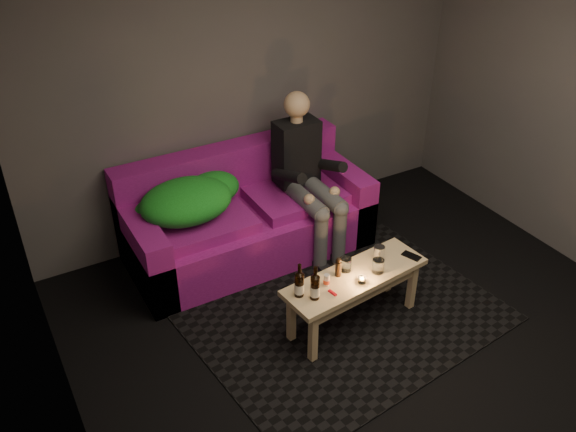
% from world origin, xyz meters
% --- Properties ---
extents(floor, '(4.50, 4.50, 0.00)m').
position_xyz_m(floor, '(0.00, 0.00, 0.00)').
color(floor, black).
rests_on(floor, ground).
extents(room, '(4.50, 4.50, 4.50)m').
position_xyz_m(room, '(0.00, 0.47, 1.64)').
color(room, silver).
rests_on(room, ground).
extents(rug, '(2.33, 1.80, 0.01)m').
position_xyz_m(rug, '(-0.05, 0.65, 0.00)').
color(rug, black).
rests_on(rug, floor).
extents(sofa, '(2.00, 0.90, 0.86)m').
position_xyz_m(sofa, '(-0.31, 1.82, 0.31)').
color(sofa, '#80116F').
rests_on(sofa, floor).
extents(green_blanket, '(0.88, 0.60, 0.30)m').
position_xyz_m(green_blanket, '(-0.78, 1.81, 0.65)').
color(green_blanket, '#167B17').
rests_on(green_blanket, sofa).
extents(person, '(0.36, 0.83, 1.33)m').
position_xyz_m(person, '(0.18, 1.66, 0.69)').
color(person, black).
rests_on(person, sofa).
extents(coffee_table, '(1.12, 0.46, 0.44)m').
position_xyz_m(coffee_table, '(-0.05, 0.60, 0.37)').
color(coffee_table, '#D6B07D').
rests_on(coffee_table, rug).
extents(beer_bottle_a, '(0.06, 0.06, 0.26)m').
position_xyz_m(beer_bottle_a, '(-0.51, 0.60, 0.54)').
color(beer_bottle_a, black).
rests_on(beer_bottle_a, coffee_table).
extents(beer_bottle_b, '(0.06, 0.06, 0.26)m').
position_xyz_m(beer_bottle_b, '(-0.43, 0.53, 0.54)').
color(beer_bottle_b, black).
rests_on(beer_bottle_b, coffee_table).
extents(salt_shaker, '(0.05, 0.05, 0.09)m').
position_xyz_m(salt_shaker, '(-0.29, 0.60, 0.49)').
color(salt_shaker, silver).
rests_on(salt_shaker, coffee_table).
extents(pepper_mill, '(0.06, 0.06, 0.12)m').
position_xyz_m(pepper_mill, '(-0.17, 0.65, 0.50)').
color(pepper_mill, black).
rests_on(pepper_mill, coffee_table).
extents(tumbler_back, '(0.11, 0.11, 0.10)m').
position_xyz_m(tumbler_back, '(-0.09, 0.68, 0.49)').
color(tumbler_back, white).
rests_on(tumbler_back, coffee_table).
extents(tealight, '(0.06, 0.06, 0.04)m').
position_xyz_m(tealight, '(-0.07, 0.51, 0.47)').
color(tealight, white).
rests_on(tealight, coffee_table).
extents(tumbler_front, '(0.09, 0.09, 0.10)m').
position_xyz_m(tumbler_front, '(0.10, 0.55, 0.50)').
color(tumbler_front, white).
rests_on(tumbler_front, coffee_table).
extents(steel_cup, '(0.09, 0.09, 0.11)m').
position_xyz_m(steel_cup, '(0.20, 0.67, 0.50)').
color(steel_cup, silver).
rests_on(steel_cup, coffee_table).
extents(smartphone, '(0.11, 0.15, 0.01)m').
position_xyz_m(smartphone, '(0.42, 0.57, 0.45)').
color(smartphone, black).
rests_on(smartphone, coffee_table).
extents(red_lighter, '(0.03, 0.07, 0.01)m').
position_xyz_m(red_lighter, '(-0.31, 0.51, 0.45)').
color(red_lighter, red).
rests_on(red_lighter, coffee_table).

